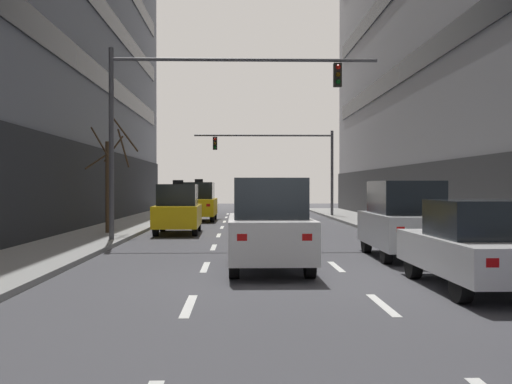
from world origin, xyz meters
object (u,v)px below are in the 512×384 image
car_parked_2 (404,220)px  traffic_signal_0 (192,105)px  car_driving_1 (269,224)px  street_tree_0 (109,179)px  car_driving_2 (250,205)px  car_parked_1 (478,246)px  traffic_signal_1 (287,155)px  taxi_driving_3 (199,202)px  taxi_driving_0 (178,209)px

car_parked_2 → traffic_signal_0: traffic_signal_0 is taller
car_driving_1 → traffic_signal_0: 8.40m
street_tree_0 → car_parked_2: bearing=-38.6°
car_driving_2 → car_parked_1: bearing=-82.5°
traffic_signal_1 → car_driving_1: bearing=-95.4°
car_driving_2 → traffic_signal_0: size_ratio=0.45×
taxi_driving_3 → traffic_signal_1: traffic_signal_1 is taller
taxi_driving_0 → taxi_driving_3: 9.69m
taxi_driving_0 → car_parked_1: taxi_driving_0 is taller
taxi_driving_3 → car_parked_2: taxi_driving_3 is taller
taxi_driving_3 → car_parked_2: size_ratio=1.04×
taxi_driving_0 → taxi_driving_3: taxi_driving_3 is taller
car_parked_1 → car_driving_2: bearing=97.5°
taxi_driving_0 → car_parked_2: taxi_driving_0 is taller
car_parked_2 → traffic_signal_0: bearing=143.2°
taxi_driving_0 → car_driving_2: size_ratio=1.03×
taxi_driving_0 → car_parked_1: bearing=-63.4°
taxi_driving_0 → car_parked_2: 11.64m
taxi_driving_0 → car_parked_2: (7.25, -9.11, 0.03)m
taxi_driving_0 → taxi_driving_3: size_ratio=0.94×
car_driving_2 → taxi_driving_3: (-3.06, -5.63, 0.34)m
car_driving_1 → taxi_driving_3: (-3.06, 21.18, 0.03)m
taxi_driving_3 → traffic_signal_0: traffic_signal_0 is taller
taxi_driving_3 → street_tree_0: (-2.92, -10.87, 1.20)m
car_driving_1 → car_parked_1: size_ratio=0.98×
car_parked_1 → traffic_signal_0: size_ratio=0.49×
taxi_driving_0 → street_tree_0: size_ratio=0.94×
street_tree_0 → taxi_driving_0: bearing=23.9°
traffic_signal_1 → street_tree_0: traffic_signal_1 is taller
taxi_driving_3 → traffic_signal_0: (0.68, -14.08, 3.76)m
taxi_driving_3 → traffic_signal_1: (5.47, 4.34, 2.98)m
taxi_driving_0 → traffic_signal_1: (5.72, 14.03, 3.06)m
traffic_signal_0 → street_tree_0: 5.46m
traffic_signal_0 → car_parked_2: bearing=-36.8°
car_driving_1 → taxi_driving_3: bearing=98.2°
car_driving_1 → car_parked_2: bearing=31.2°
car_driving_1 → taxi_driving_0: bearing=106.1°
traffic_signal_0 → car_driving_2: bearing=83.1°
taxi_driving_0 → car_driving_2: bearing=77.8°
traffic_signal_1 → taxi_driving_0: bearing=-112.2°
car_driving_1 → street_tree_0: (-5.98, 10.31, 1.23)m
car_parked_2 → street_tree_0: size_ratio=0.96×
traffic_signal_0 → traffic_signal_1: traffic_signal_0 is taller
traffic_signal_0 → traffic_signal_1: 19.04m
car_parked_1 → traffic_signal_0: 12.56m
car_driving_1 → traffic_signal_0: (-2.38, 7.10, 3.79)m
car_driving_1 → traffic_signal_1: (2.41, 25.52, 3.01)m
taxi_driving_3 → car_parked_1: 25.16m
car_driving_1 → traffic_signal_0: size_ratio=0.48×
car_driving_2 → car_parked_1: 30.05m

